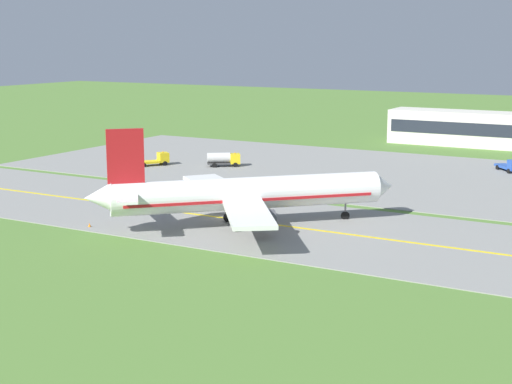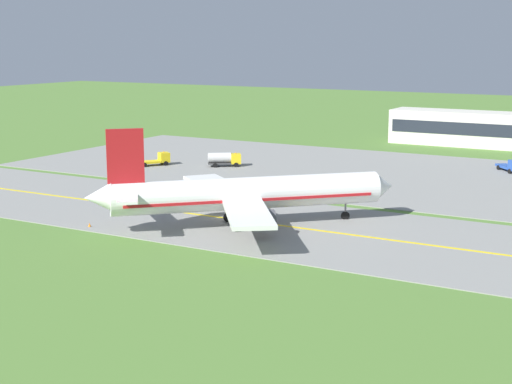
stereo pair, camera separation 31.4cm
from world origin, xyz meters
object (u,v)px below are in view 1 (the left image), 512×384
at_px(service_truck_baggage, 511,166).
at_px(service_truck_fuel, 224,159).
at_px(airplane_lead, 244,194).
at_px(service_truck_pushback, 157,159).

xyz_separation_m(service_truck_baggage, service_truck_fuel, (-47.33, -19.43, 0.35)).
height_order(airplane_lead, service_truck_baggage, airplane_lead).
bearing_deg(service_truck_fuel, service_truck_baggage, 22.32).
height_order(service_truck_baggage, service_truck_fuel, service_truck_fuel).
bearing_deg(airplane_lead, service_truck_pushback, 139.09).
height_order(service_truck_fuel, service_truck_pushback, service_truck_fuel).
bearing_deg(service_truck_baggage, service_truck_pushback, -157.46).
distance_m(airplane_lead, service_truck_pushback, 49.94).
bearing_deg(service_truck_fuel, service_truck_pushback, -156.57).
relative_size(airplane_lead, service_truck_fuel, 5.20).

